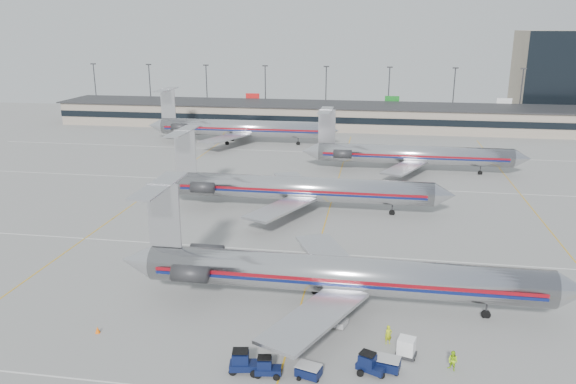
% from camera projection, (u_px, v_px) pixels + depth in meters
% --- Properties ---
extents(ground, '(260.00, 260.00, 0.00)m').
position_uv_depth(ground, '(305.00, 290.00, 58.11)').
color(ground, gray).
rests_on(ground, ground).
extents(apron_markings, '(160.00, 0.15, 0.02)m').
position_uv_depth(apron_markings, '(316.00, 253.00, 67.57)').
color(apron_markings, silver).
rests_on(apron_markings, ground).
extents(terminal, '(162.00, 17.00, 6.25)m').
position_uv_depth(terminal, '(354.00, 116.00, 149.91)').
color(terminal, gray).
rests_on(terminal, ground).
extents(light_mast_row, '(163.60, 0.40, 15.28)m').
position_uv_depth(light_mast_row, '(357.00, 90.00, 161.64)').
color(light_mast_row, '#38383D').
rests_on(light_mast_row, ground).
extents(distant_building, '(30.00, 20.00, 25.00)m').
position_uv_depth(distant_building, '(570.00, 74.00, 166.03)').
color(distant_building, tan).
rests_on(distant_building, ground).
extents(jet_foreground, '(44.89, 26.43, 11.75)m').
position_uv_depth(jet_foreground, '(333.00, 274.00, 53.88)').
color(jet_foreground, silver).
rests_on(jet_foreground, ground).
extents(jet_second_row, '(44.41, 26.15, 11.62)m').
position_uv_depth(jet_second_row, '(295.00, 188.00, 82.54)').
color(jet_second_row, silver).
rests_on(jet_second_row, ground).
extents(jet_third_row, '(41.81, 25.72, 11.43)m').
position_uv_depth(jet_third_row, '(409.00, 154.00, 104.40)').
color(jet_third_row, silver).
rests_on(jet_third_row, ground).
extents(jet_back_row, '(45.33, 27.88, 12.40)m').
position_uv_depth(jet_back_row, '(238.00, 128.00, 130.17)').
color(jet_back_row, silver).
rests_on(jet_back_row, ground).
extents(tug_left, '(2.54, 1.56, 1.94)m').
position_uv_depth(tug_left, '(243.00, 362.00, 44.10)').
color(tug_left, '#091236').
rests_on(tug_left, ground).
extents(tug_center, '(2.16, 1.30, 1.66)m').
position_uv_depth(tug_center, '(266.00, 367.00, 43.67)').
color(tug_center, '#091236').
rests_on(tug_center, ground).
extents(tug_right, '(2.50, 1.94, 1.82)m').
position_uv_depth(tug_right, '(369.00, 364.00, 43.94)').
color(tug_right, '#091236').
rests_on(tug_right, ground).
extents(cart_inner, '(2.24, 1.75, 1.14)m').
position_uv_depth(cart_inner, '(387.00, 364.00, 44.36)').
color(cart_inner, '#091236').
rests_on(cart_inner, ground).
extents(cart_outer, '(2.17, 1.77, 1.07)m').
position_uv_depth(cart_outer, '(309.00, 371.00, 43.51)').
color(cart_outer, '#091236').
rests_on(cart_outer, ground).
extents(uld_container, '(1.90, 1.71, 1.70)m').
position_uv_depth(uld_container, '(406.00, 348.00, 46.16)').
color(uld_container, '#2D2D30').
rests_on(uld_container, ground).
extents(belt_loader, '(4.77, 2.55, 2.44)m').
position_uv_depth(belt_loader, '(327.00, 318.00, 51.33)').
color(belt_loader, '#A1A1A1').
rests_on(belt_loader, ground).
extents(ramp_worker_near, '(0.73, 0.59, 1.72)m').
position_uv_depth(ramp_worker_near, '(388.00, 335.00, 48.07)').
color(ramp_worker_near, '#B4C812').
rests_on(ramp_worker_near, ground).
extents(ramp_worker_far, '(1.04, 1.01, 1.68)m').
position_uv_depth(ramp_worker_far, '(453.00, 361.00, 44.35)').
color(ramp_worker_far, '#A4DE14').
rests_on(ramp_worker_far, ground).
extents(cone_right, '(0.54, 0.54, 0.69)m').
position_uv_depth(cone_right, '(402.00, 347.00, 47.11)').
color(cone_right, '#FF6208').
rests_on(cone_right, ground).
extents(cone_left, '(0.46, 0.46, 0.61)m').
position_uv_depth(cone_left, '(98.00, 330.00, 49.93)').
color(cone_left, '#FF6208').
rests_on(cone_left, ground).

